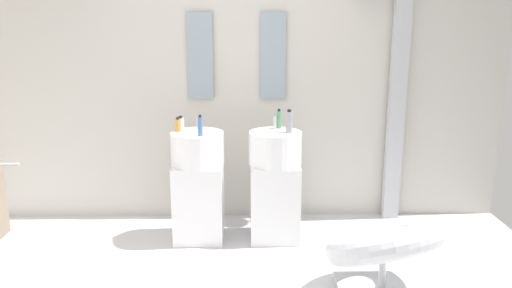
{
  "coord_description": "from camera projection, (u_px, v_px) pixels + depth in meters",
  "views": [
    {
      "loc": [
        0.09,
        -2.89,
        1.81
      ],
      "look_at": [
        0.15,
        0.55,
        0.95
      ],
      "focal_mm": 35.7,
      "sensor_mm": 36.0,
      "label": 1
    }
  ],
  "objects": [
    {
      "name": "soap_bottle_white",
      "position": [
        181.0,
        124.0,
        4.13
      ],
      "size": [
        0.05,
        0.05,
        0.12
      ],
      "color": "white",
      "rests_on": "pedestal_sink_left"
    },
    {
      "name": "rear_partition",
      "position": [
        237.0,
        76.0,
        4.52
      ],
      "size": [
        4.8,
        0.1,
        2.6
      ],
      "primitive_type": "cube",
      "color": "beige",
      "rests_on": "ground_plane"
    },
    {
      "name": "shower_column",
      "position": [
        395.0,
        102.0,
        4.48
      ],
      "size": [
        0.49,
        0.24,
        2.05
      ],
      "color": "#B7BABF",
      "rests_on": "ground_plane"
    },
    {
      "name": "vanity_mirror_left",
      "position": [
        200.0,
        56.0,
        4.4
      ],
      "size": [
        0.22,
        0.03,
        0.74
      ],
      "primitive_type": "cube",
      "color": "#8C9EA8"
    },
    {
      "name": "soap_bottle_amber",
      "position": [
        178.0,
        125.0,
        4.09
      ],
      "size": [
        0.05,
        0.05,
        0.12
      ],
      "color": "#C68C38",
      "rests_on": "pedestal_sink_left"
    },
    {
      "name": "soap_bottle_grey",
      "position": [
        289.0,
        122.0,
        4.04
      ],
      "size": [
        0.05,
        0.05,
        0.19
      ],
      "color": "#99999E",
      "rests_on": "pedestal_sink_right"
    },
    {
      "name": "pedestal_sink_right",
      "position": [
        275.0,
        184.0,
        4.2
      ],
      "size": [
        0.43,
        0.43,
        1.01
      ],
      "color": "white",
      "rests_on": "ground_plane"
    },
    {
      "name": "lounge_chair",
      "position": [
        384.0,
        249.0,
        3.29
      ],
      "size": [
        1.07,
        1.07,
        0.65
      ],
      "color": "#B7BABF",
      "rests_on": "ground_plane"
    },
    {
      "name": "pedestal_sink_left",
      "position": [
        198.0,
        185.0,
        4.19
      ],
      "size": [
        0.43,
        0.43,
        1.01
      ],
      "color": "white",
      "rests_on": "ground_plane"
    },
    {
      "name": "soap_bottle_green",
      "position": [
        279.0,
        119.0,
        4.21
      ],
      "size": [
        0.04,
        0.04,
        0.16
      ],
      "color": "#59996B",
      "rests_on": "pedestal_sink_right"
    },
    {
      "name": "vanity_mirror_right",
      "position": [
        273.0,
        56.0,
        4.41
      ],
      "size": [
        0.22,
        0.03,
        0.74
      ],
      "primitive_type": "cube",
      "color": "#8C9EA8"
    },
    {
      "name": "soap_bottle_blue",
      "position": [
        200.0,
        126.0,
        3.94
      ],
      "size": [
        0.04,
        0.04,
        0.17
      ],
      "color": "#4C72B7",
      "rests_on": "pedestal_sink_left"
    }
  ]
}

